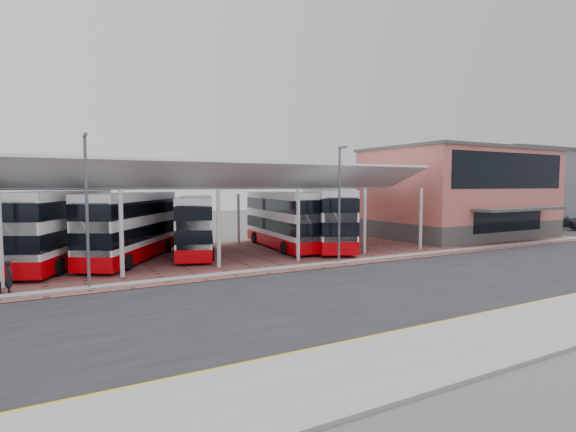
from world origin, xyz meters
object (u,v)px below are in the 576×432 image
pedestrian (9,277)px  bus_4 (282,220)px  terminal (459,192)px  bus_2 (131,227)px  bus_1 (62,228)px  bus_3 (195,226)px  bus_5 (326,219)px

pedestrian → bus_4: bearing=-85.5°
terminal → pedestrian: 41.34m
bus_2 → pedestrian: size_ratio=6.80×
bus_2 → bus_4: bearing=35.1°
bus_1 → bus_4: bearing=25.6°
terminal → pedestrian: (-40.59, -6.92, -3.77)m
terminal → pedestrian: size_ratio=11.04×
bus_2 → bus_3: bearing=40.0°
bus_2 → pedestrian: bearing=-101.7°
terminal → bus_4: 21.07m
bus_1 → bus_5: 20.44m
bus_3 → bus_4: (7.65, -0.11, 0.14)m
bus_2 → bus_4: 12.57m
bus_3 → pedestrian: bearing=-128.1°
terminal → bus_4: terminal is taller
bus_5 → pedestrian: bus_5 is taller
bus_1 → bus_2: (4.38, -0.41, -0.08)m
bus_4 → pedestrian: bus_4 is taller
bus_4 → pedestrian: bearing=-152.1°
bus_3 → terminal: bearing=17.0°
bus_5 → bus_4: bearing=178.5°
bus_1 → terminal: bearing=24.2°
bus_3 → bus_5: 11.23m
bus_2 → bus_1: bearing=-152.5°
bus_1 → pedestrian: bearing=-84.4°
bus_1 → bus_4: 16.94m
bus_2 → bus_5: bearing=28.8°
bus_5 → pedestrian: (-23.09, -6.08, -1.64)m
pedestrian → terminal: bearing=-97.2°
terminal → pedestrian: terminal is taller
bus_1 → bus_2: bus_1 is taller
bus_1 → bus_5: bus_1 is taller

